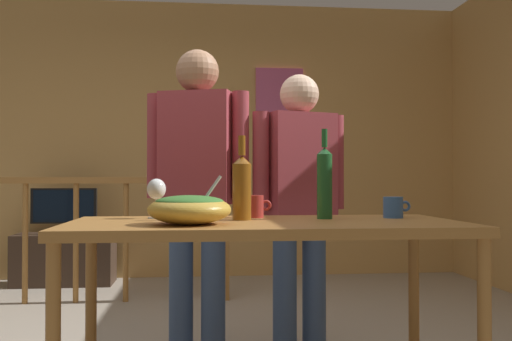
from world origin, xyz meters
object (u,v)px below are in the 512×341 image
Objects in this scene: wine_bottle_amber at (242,186)px; flat_screen_tv at (64,207)px; salad_bowl at (190,208)px; person_standing_left at (197,176)px; wine_bottle_green at (325,181)px; wine_glass at (156,191)px; tv_console at (65,259)px; person_standing_right at (299,192)px; framed_picture at (279,93)px; mug_blue at (394,207)px; stair_railing at (103,223)px; mug_red at (256,206)px; serving_table at (266,240)px.

flat_screen_tv is at bearing 114.91° from wine_bottle_amber.
flat_screen_tv is 3.50m from salad_bowl.
flat_screen_tv is at bearing -45.54° from person_standing_left.
wine_glass is at bearing 172.58° from wine_bottle_green.
wine_bottle_green is (1.79, -3.06, 0.73)m from tv_console.
wine_bottle_amber is 0.79m from person_standing_right.
framed_picture is at bearing 8.83° from flat_screen_tv.
wine_bottle_green is 0.34m from mug_blue.
salad_bowl is at bearing -73.80° from stair_railing.
person_standing_right reaches higher than wine_bottle_amber.
wine_bottle_amber is (1.42, -3.10, 0.72)m from tv_console.
mug_red is (0.44, 0.01, -0.07)m from wine_glass.
stair_railing is at bearing -67.17° from person_standing_right.
serving_table is 4.08× the size of wine_bottle_green.
mug_red is at bearing 50.91° from salad_bowl.
tv_console is at bearing -172.02° from framed_picture.
wine_bottle_amber is 2.88× the size of mug_blue.
person_standing_left reaches higher than salad_bowl.
salad_bowl is at bearing -162.68° from mug_blue.
person_standing_right reaches higher than serving_table.
stair_railing is 22.89× the size of mug_blue.
framed_picture is 0.33× the size of person_standing_right.
framed_picture is at bearing 79.22° from wine_bottle_amber.
stair_railing is 1.03m from tv_console.
mug_blue is at bearing 4.92° from wine_bottle_green.
mug_blue is at bearing 13.69° from serving_table.
flat_screen_tv is 2.68m from person_standing_left.
person_standing_left is (-0.83, -2.69, -0.87)m from framed_picture.
tv_console is 3.74m from mug_blue.
person_standing_left is (0.75, -1.58, 0.37)m from stair_railing.
person_standing_right is at bearing 57.30° from salad_bowl.
person_standing_right reaches higher than stair_railing.
serving_table is (1.52, -3.18, 0.50)m from tv_console.
mug_red is at bearing -63.14° from tv_console.
wine_glass is at bearing 155.18° from serving_table.
person_standing_right is (1.80, -2.37, 0.18)m from flat_screen_tv.
stair_railing is 4.76× the size of flat_screen_tv.
wine_bottle_amber is 3.19× the size of mug_red.
wine_bottle_green is at bearing -59.45° from flat_screen_tv.
wine_bottle_green is (0.27, 0.12, 0.24)m from serving_table.
mug_blue is at bearing 5.63° from wine_bottle_amber.
flat_screen_tv is (-2.07, -0.32, -1.14)m from framed_picture.
serving_table is (1.52, -3.14, 0.01)m from flat_screen_tv.
stair_railing is at bearing 120.18° from wine_bottle_green.
mug_blue reaches higher than flat_screen_tv.
flat_screen_tv is (-0.00, -0.03, 0.49)m from tv_console.
wine_bottle_green reaches higher than flat_screen_tv.
flat_screen_tv is at bearing 120.55° from wine_bottle_green.
framed_picture is 2.96× the size of wine_glass.
wine_bottle_green reaches higher than salad_bowl.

